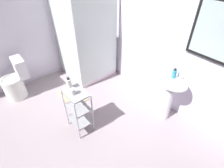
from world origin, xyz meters
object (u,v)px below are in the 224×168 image
object	(u,v)px
bath_mat	(72,95)
lotion_bottle_white	(69,83)
shower_stall	(86,57)
pedestal_sink	(170,91)
hand_soap_bottle	(174,74)
rinse_cup	(73,92)
storage_cart	(78,108)
toilet	(16,82)

from	to	relation	value
bath_mat	lotion_bottle_white	bearing A→B (deg)	-22.97
shower_stall	pedestal_sink	bearing A→B (deg)	9.82
shower_stall	bath_mat	distance (m)	0.88
pedestal_sink	hand_soap_bottle	world-z (taller)	hand_soap_bottle
shower_stall	bath_mat	size ratio (longest dim) A/B	3.33
lotion_bottle_white	bath_mat	distance (m)	1.05
pedestal_sink	hand_soap_bottle	bearing A→B (deg)	133.32
rinse_cup	hand_soap_bottle	bearing A→B (deg)	61.97
storage_cart	bath_mat	bearing A→B (deg)	161.69
rinse_cup	storage_cart	bearing A→B (deg)	104.38
toilet	hand_soap_bottle	bearing A→B (deg)	39.67
storage_cart	rinse_cup	distance (m)	0.35
lotion_bottle_white	bath_mat	world-z (taller)	lotion_bottle_white
hand_soap_bottle	rinse_cup	distance (m)	1.45
storage_cart	lotion_bottle_white	distance (m)	0.41
toilet	bath_mat	size ratio (longest dim) A/B	1.27
rinse_cup	shower_stall	bearing A→B (deg)	141.97
shower_stall	hand_soap_bottle	size ratio (longest dim) A/B	12.97
rinse_cup	toilet	bearing A→B (deg)	-161.49
bath_mat	shower_stall	bearing A→B (deg)	122.86
hand_soap_bottle	bath_mat	size ratio (longest dim) A/B	0.26
toilet	hand_soap_bottle	distance (m)	2.81
rinse_cup	bath_mat	bearing A→B (deg)	159.40
hand_soap_bottle	bath_mat	world-z (taller)	hand_soap_bottle
pedestal_sink	lotion_bottle_white	size ratio (longest dim) A/B	4.47
hand_soap_bottle	lotion_bottle_white	size ratio (longest dim) A/B	0.85
pedestal_sink	toilet	xyz separation A→B (m)	(-2.15, -1.73, -0.26)
storage_cart	hand_soap_bottle	bearing A→B (deg)	60.90
pedestal_sink	bath_mat	bearing A→B (deg)	-146.99
hand_soap_bottle	shower_stall	bearing A→B (deg)	-169.22
storage_cart	bath_mat	size ratio (longest dim) A/B	1.23
lotion_bottle_white	rinse_cup	xyz separation A→B (m)	(0.15, -0.03, -0.03)
pedestal_sink	storage_cart	size ratio (longest dim) A/B	1.09
rinse_cup	bath_mat	distance (m)	1.13
shower_stall	hand_soap_bottle	bearing A→B (deg)	10.78
hand_soap_bottle	bath_mat	xyz separation A→B (m)	(-1.45, -0.99, -0.87)
pedestal_sink	rinse_cup	bearing A→B (deg)	-119.48
lotion_bottle_white	toilet	bearing A→B (deg)	-158.50
storage_cart	lotion_bottle_white	size ratio (longest dim) A/B	4.08
shower_stall	pedestal_sink	world-z (taller)	shower_stall
shower_stall	hand_soap_bottle	distance (m)	1.94
shower_stall	hand_soap_bottle	xyz separation A→B (m)	(1.86, 0.35, 0.41)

